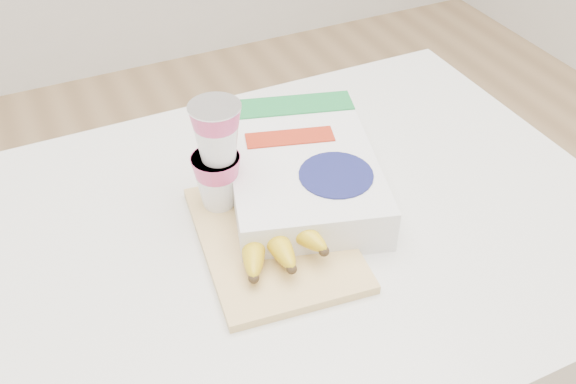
# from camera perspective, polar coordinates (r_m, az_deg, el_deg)

# --- Properties ---
(cutting_board) EXTENTS (0.23, 0.29, 0.01)m
(cutting_board) POSITION_cam_1_polar(r_m,az_deg,el_deg) (0.89, -1.24, -4.06)
(cutting_board) COLOR #DABF78
(cutting_board) RESTS_ON table
(bananas) EXTENTS (0.13, 0.18, 0.06)m
(bananas) POSITION_cam_1_polar(r_m,az_deg,el_deg) (0.86, -1.71, -3.16)
(bananas) COLOR #382816
(bananas) RESTS_ON cutting_board
(yogurt_stack) EXTENTS (0.07, 0.07, 0.17)m
(yogurt_stack) POSITION_cam_1_polar(r_m,az_deg,el_deg) (0.88, -6.37, 3.44)
(yogurt_stack) COLOR white
(yogurt_stack) RESTS_ON cutting_board
(cereal_box) EXTENTS (0.29, 0.36, 0.07)m
(cereal_box) POSITION_cam_1_polar(r_m,az_deg,el_deg) (0.96, 1.16, 1.99)
(cereal_box) COLOR white
(cereal_box) RESTS_ON table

